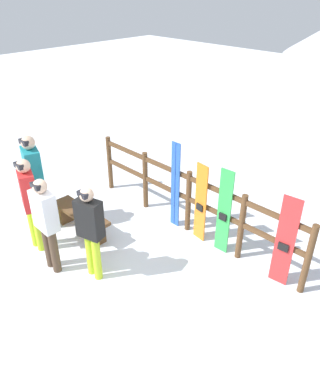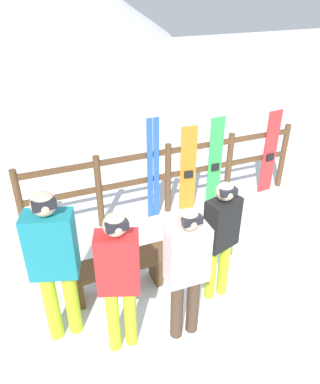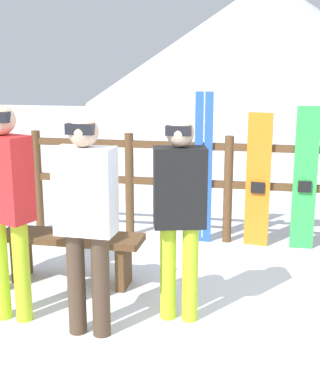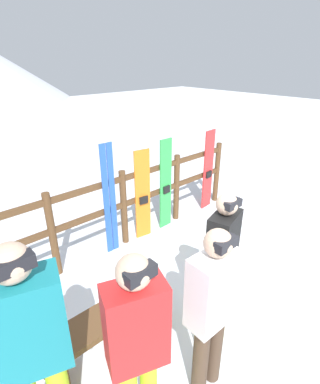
{
  "view_description": "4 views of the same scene",
  "coord_description": "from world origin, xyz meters",
  "px_view_note": "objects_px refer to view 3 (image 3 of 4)",
  "views": [
    {
      "loc": [
        3.7,
        -2.53,
        4.12
      ],
      "look_at": [
        -0.06,
        1.24,
        1.05
      ],
      "focal_mm": 35.0,
      "sensor_mm": 36.0,
      "label": 1
    },
    {
      "loc": [
        -2.14,
        -2.95,
        3.46
      ],
      "look_at": [
        -0.45,
        1.15,
        0.87
      ],
      "focal_mm": 35.0,
      "sensor_mm": 36.0,
      "label": 2
    },
    {
      "loc": [
        0.45,
        -3.91,
        1.98
      ],
      "look_at": [
        -0.59,
        1.01,
        0.76
      ],
      "focal_mm": 50.0,
      "sensor_mm": 36.0,
      "label": 3
    },
    {
      "loc": [
        -2.31,
        -1.47,
        2.72
      ],
      "look_at": [
        0.12,
        1.22,
        1.07
      ],
      "focal_mm": 28.0,
      "sensor_mm": 36.0,
      "label": 4
    }
  ],
  "objects_px": {
    "snowboard_orange": "(258,181)",
    "person_red": "(6,198)",
    "person_white": "(86,212)",
    "person_black": "(180,206)",
    "snowboard_green": "(305,180)",
    "bench": "(71,247)",
    "ski_pair_blue": "(203,169)"
  },
  "relations": [
    {
      "from": "snowboard_orange",
      "to": "person_red",
      "type": "bearing_deg",
      "value": -129.75
    },
    {
      "from": "person_white",
      "to": "snowboard_orange",
      "type": "distance_m",
      "value": 2.56
    },
    {
      "from": "person_black",
      "to": "snowboard_green",
      "type": "bearing_deg",
      "value": 61.81
    },
    {
      "from": "bench",
      "to": "person_white",
      "type": "distance_m",
      "value": 1.17
    },
    {
      "from": "bench",
      "to": "snowboard_green",
      "type": "distance_m",
      "value": 2.57
    },
    {
      "from": "snowboard_orange",
      "to": "person_black",
      "type": "bearing_deg",
      "value": -105.6
    },
    {
      "from": "person_black",
      "to": "snowboard_green",
      "type": "xyz_separation_m",
      "value": [
        1.03,
        1.91,
        -0.16
      ]
    },
    {
      "from": "person_black",
      "to": "ski_pair_blue",
      "type": "relative_size",
      "value": 0.94
    },
    {
      "from": "person_black",
      "to": "ski_pair_blue",
      "type": "xyz_separation_m",
      "value": [
        -0.07,
        1.92,
        -0.08
      ]
    },
    {
      "from": "bench",
      "to": "snowboard_orange",
      "type": "distance_m",
      "value": 2.18
    },
    {
      "from": "person_white",
      "to": "snowboard_orange",
      "type": "height_order",
      "value": "person_white"
    },
    {
      "from": "ski_pair_blue",
      "to": "snowboard_green",
      "type": "bearing_deg",
      "value": -0.18
    },
    {
      "from": "bench",
      "to": "ski_pair_blue",
      "type": "height_order",
      "value": "ski_pair_blue"
    },
    {
      "from": "bench",
      "to": "person_white",
      "type": "height_order",
      "value": "person_white"
    },
    {
      "from": "ski_pair_blue",
      "to": "snowboard_orange",
      "type": "height_order",
      "value": "ski_pair_blue"
    },
    {
      "from": "person_red",
      "to": "snowboard_green",
      "type": "xyz_separation_m",
      "value": [
        2.31,
        2.18,
        -0.22
      ]
    },
    {
      "from": "person_black",
      "to": "person_white",
      "type": "bearing_deg",
      "value": -148.86
    },
    {
      "from": "person_white",
      "to": "snowboard_orange",
      "type": "relative_size",
      "value": 1.11
    },
    {
      "from": "person_white",
      "to": "snowboard_orange",
      "type": "xyz_separation_m",
      "value": [
        1.15,
        2.28,
        -0.21
      ]
    },
    {
      "from": "bench",
      "to": "snowboard_orange",
      "type": "xyz_separation_m",
      "value": [
        1.63,
        1.4,
        0.39
      ]
    },
    {
      "from": "person_red",
      "to": "person_black",
      "type": "height_order",
      "value": "person_red"
    },
    {
      "from": "ski_pair_blue",
      "to": "snowboard_green",
      "type": "height_order",
      "value": "ski_pair_blue"
    },
    {
      "from": "bench",
      "to": "snowboard_green",
      "type": "bearing_deg",
      "value": 33.45
    },
    {
      "from": "person_red",
      "to": "snowboard_green",
      "type": "height_order",
      "value": "person_red"
    },
    {
      "from": "bench",
      "to": "snowboard_green",
      "type": "height_order",
      "value": "snowboard_green"
    },
    {
      "from": "ski_pair_blue",
      "to": "snowboard_orange",
      "type": "xyz_separation_m",
      "value": [
        0.6,
        -0.0,
        -0.11
      ]
    },
    {
      "from": "bench",
      "to": "person_white",
      "type": "xyz_separation_m",
      "value": [
        0.48,
        -0.88,
        0.6
      ]
    },
    {
      "from": "bench",
      "to": "snowboard_orange",
      "type": "height_order",
      "value": "snowboard_orange"
    },
    {
      "from": "snowboard_orange",
      "to": "snowboard_green",
      "type": "bearing_deg",
      "value": 0.01
    },
    {
      "from": "snowboard_orange",
      "to": "snowboard_green",
      "type": "relative_size",
      "value": 0.95
    },
    {
      "from": "person_red",
      "to": "person_white",
      "type": "relative_size",
      "value": 1.04
    },
    {
      "from": "person_black",
      "to": "snowboard_orange",
      "type": "height_order",
      "value": "person_black"
    }
  ]
}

